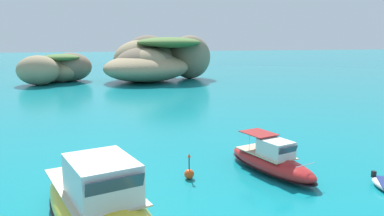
% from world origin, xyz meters
% --- Properties ---
extents(islet_large, '(24.51, 23.80, 8.19)m').
position_xyz_m(islet_large, '(2.93, 61.70, 3.48)').
color(islet_large, '#9E8966').
rests_on(islet_large, ground).
extents(islet_small, '(13.95, 14.04, 5.10)m').
position_xyz_m(islet_small, '(-13.84, 61.61, 2.36)').
color(islet_small, '#756651').
rests_on(islet_small, ground).
extents(motorboat_yellow, '(6.56, 11.68, 3.29)m').
position_xyz_m(motorboat_yellow, '(-6.30, 6.31, 1.10)').
color(motorboat_yellow, yellow).
rests_on(motorboat_yellow, ground).
extents(motorboat_red, '(4.02, 7.16, 2.15)m').
position_xyz_m(motorboat_red, '(3.51, 11.23, 0.69)').
color(motorboat_red, red).
rests_on(motorboat_red, ground).
extents(channel_buoy, '(0.56, 0.56, 1.48)m').
position_xyz_m(channel_buoy, '(-1.44, 11.32, 0.34)').
color(channel_buoy, '#E54C19').
rests_on(channel_buoy, ground).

